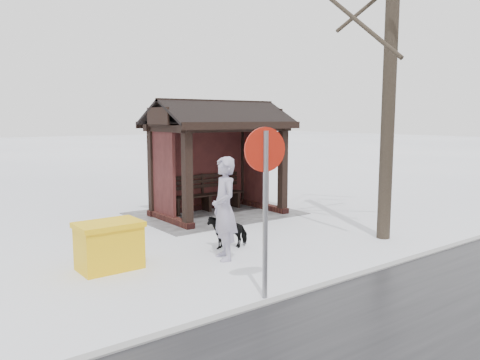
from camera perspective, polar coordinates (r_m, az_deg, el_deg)
name	(u,v)px	position (r m, az deg, el deg)	size (l,w,h in m)	color
ground	(219,215)	(12.75, -2.59, -4.27)	(120.00, 120.00, 0.00)	white
kerb	(392,265)	(8.90, 18.08, -9.81)	(120.00, 0.15, 0.06)	gray
trampled_patch	(215,213)	(12.91, -3.09, -4.09)	(4.20, 3.20, 0.02)	gray
bus_shelter	(215,135)	(12.62, -3.05, 5.52)	(3.60, 2.40, 3.09)	#331412
pedestrian	(224,209)	(8.62, -1.93, -3.50)	(0.70, 0.46, 1.91)	#9892AB
dog	(228,231)	(9.55, -1.52, -6.27)	(0.35, 0.78, 0.66)	black
grit_bin	(109,245)	(8.48, -15.66, -7.66)	(1.10, 0.76, 0.83)	yellow
road_sign	(265,177)	(6.62, 3.05, 0.35)	(0.63, 0.17, 2.49)	slate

